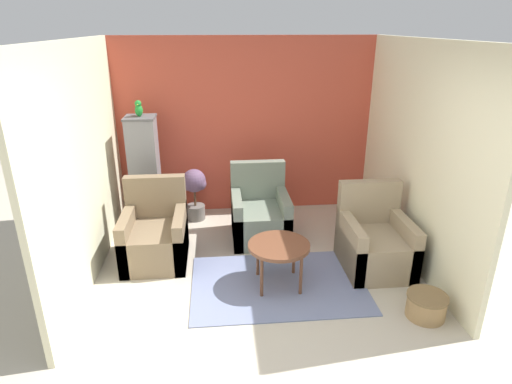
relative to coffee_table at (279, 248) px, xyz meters
name	(u,v)px	position (x,y,z in m)	size (l,w,h in m)	color
ground_plane	(273,353)	(-0.19, -1.06, -0.46)	(20.00, 20.00, 0.00)	beige
wall_back_accent	(245,127)	(-0.19, 2.20, 0.82)	(3.83, 0.06, 2.57)	#C64C38
wall_left	(83,165)	(-2.08, 0.56, 0.82)	(0.06, 3.23, 2.57)	beige
wall_right	(418,156)	(1.69, 0.56, 0.82)	(0.06, 3.23, 2.57)	beige
area_rug	(278,284)	(0.00, 0.00, -0.45)	(1.91, 1.31, 0.01)	slate
coffee_table	(279,248)	(0.00, 0.00, 0.00)	(0.67, 0.67, 0.51)	brown
armchair_left	(155,236)	(-1.41, 0.70, -0.15)	(0.74, 0.85, 0.97)	#7A664C
armchair_right	(375,243)	(1.18, 0.28, -0.15)	(0.74, 0.85, 0.97)	#9E896B
armchair_middle	(260,216)	(-0.08, 1.18, -0.15)	(0.74, 0.85, 0.97)	slate
birdcage	(146,176)	(-1.62, 1.68, 0.28)	(0.55, 0.55, 1.58)	#555559
parrot	(139,109)	(-1.62, 1.68, 1.22)	(0.10, 0.18, 0.22)	#1E842D
potted_plant	(194,189)	(-0.97, 1.83, 0.02)	(0.37, 0.34, 0.77)	#66605B
wicker_basket	(426,305)	(1.37, -0.69, -0.33)	(0.39, 0.39, 0.24)	#A37F51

